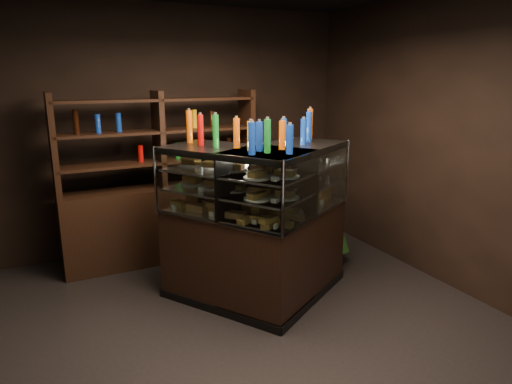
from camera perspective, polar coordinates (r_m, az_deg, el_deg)
ground at (r=4.00m, az=-3.01°, el=-18.32°), size 5.00×5.00×0.00m
room_shell at (r=3.38m, az=-3.44°, el=10.63°), size 5.02×5.02×3.01m
display_case at (r=4.49m, az=0.64°, el=-7.22°), size 1.94×1.55×1.53m
food_display at (r=4.30m, az=0.68°, el=0.90°), size 1.51×1.15×0.47m
bottles_top at (r=4.21m, az=0.68°, el=7.52°), size 1.34×1.01×0.30m
potted_conifer at (r=5.44m, az=9.96°, el=-4.72°), size 0.33×0.33×0.71m
back_shelving at (r=5.54m, az=-11.59°, el=-2.22°), size 2.31×0.50×2.00m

